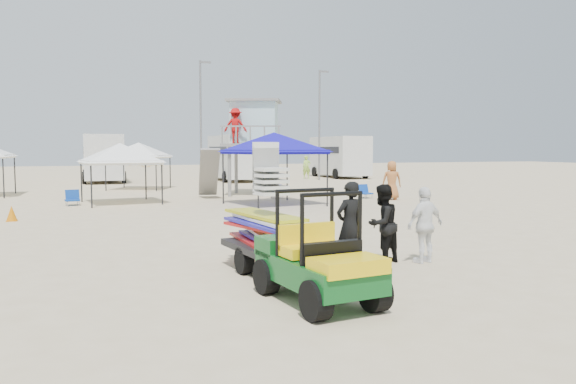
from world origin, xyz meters
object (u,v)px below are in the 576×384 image
object	(u,v)px
lifeguard_tower	(251,126)
canopy_blue	(274,136)
utility_cart	(317,252)
man_left	(350,225)
surf_trailer	(270,225)

from	to	relation	value
lifeguard_tower	canopy_blue	bearing A→B (deg)	-95.87
utility_cart	man_left	size ratio (longest dim) A/B	1.37
utility_cart	canopy_blue	size ratio (longest dim) A/B	0.60
utility_cart	man_left	distance (m)	2.54
surf_trailer	lifeguard_tower	world-z (taller)	lifeguard_tower
surf_trailer	man_left	distance (m)	1.55
man_left	utility_cart	bearing A→B (deg)	38.99
utility_cart	canopy_blue	bearing A→B (deg)	74.40
man_left	lifeguard_tower	world-z (taller)	lifeguard_tower
man_left	lifeguard_tower	distance (m)	17.85
surf_trailer	canopy_blue	size ratio (longest dim) A/B	0.65
surf_trailer	canopy_blue	xyz separation A→B (m)	(3.96, 11.85, 1.96)
surf_trailer	utility_cart	bearing A→B (deg)	-90.07
lifeguard_tower	canopy_blue	distance (m)	5.32
utility_cart	surf_trailer	size ratio (longest dim) A/B	0.92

